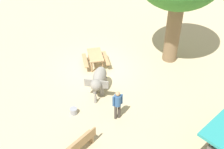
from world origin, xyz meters
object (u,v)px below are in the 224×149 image
object	(u,v)px
feed_bucket	(74,111)
elephant	(99,79)
wooden_bench	(82,142)
person_handler	(118,103)
picnic_table_near	(95,57)

from	to	relation	value
feed_bucket	elephant	bearing A→B (deg)	-168.80
wooden_bench	feed_bucket	xyz separation A→B (m)	(-1.02, -1.98, -0.31)
elephant	person_handler	distance (m)	2.15
wooden_bench	feed_bucket	size ratio (longest dim) A/B	3.99
person_handler	picnic_table_near	size ratio (longest dim) A/B	0.79
feed_bucket	wooden_bench	bearing A→B (deg)	62.75
person_handler	picnic_table_near	bearing A→B (deg)	-7.09
elephant	wooden_bench	size ratio (longest dim) A/B	1.22
elephant	person_handler	world-z (taller)	person_handler
person_handler	wooden_bench	world-z (taller)	person_handler
picnic_table_near	person_handler	bearing A→B (deg)	-176.07
elephant	wooden_bench	xyz separation A→B (m)	(3.01, 2.38, -0.34)
wooden_bench	picnic_table_near	xyz separation A→B (m)	(-4.45, -4.35, 0.12)
person_handler	wooden_bench	size ratio (longest dim) A/B	1.13
picnic_table_near	wooden_bench	bearing A→B (deg)	165.70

